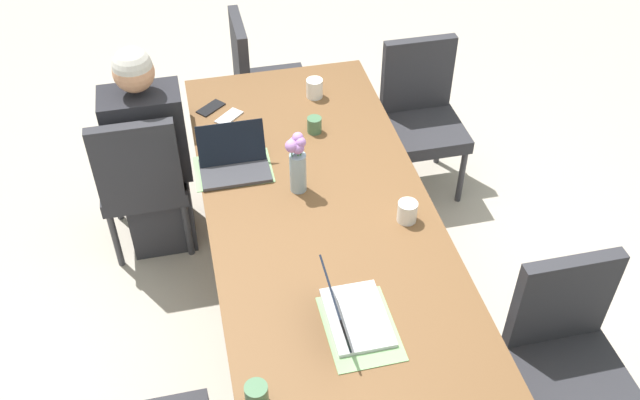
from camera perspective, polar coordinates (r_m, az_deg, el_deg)
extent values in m
plane|color=#B2A899|center=(3.68, 0.00, -9.26)|extent=(10.00, 10.00, 0.00)
cube|color=brown|center=(3.15, 0.00, -0.95)|extent=(2.36, 1.00, 0.04)
cylinder|color=brown|center=(4.19, -8.95, 4.43)|extent=(0.07, 0.07, 0.70)
cylinder|color=brown|center=(4.29, 2.21, 5.97)|extent=(0.07, 0.07, 0.70)
cube|color=#2D2D33|center=(3.92, -13.93, 1.56)|extent=(0.44, 0.44, 0.08)
cube|color=#2D2D33|center=(3.60, -14.49, 2.87)|extent=(0.06, 0.42, 0.45)
cylinder|color=#333338|center=(4.22, -16.09, 0.47)|extent=(0.04, 0.04, 0.37)
cylinder|color=#333338|center=(4.20, -10.98, 1.23)|extent=(0.04, 0.04, 0.37)
cylinder|color=#333338|center=(3.94, -16.03, -3.10)|extent=(0.04, 0.04, 0.37)
cylinder|color=#333338|center=(3.91, -10.55, -2.30)|extent=(0.04, 0.04, 0.37)
cube|color=#2D2D33|center=(4.03, -12.67, -0.32)|extent=(0.36, 0.34, 0.45)
cube|color=#232328|center=(3.74, -13.74, 5.09)|extent=(0.24, 0.40, 0.50)
sphere|color=tan|center=(3.54, -14.70, 9.89)|extent=(0.20, 0.20, 0.20)
sphere|color=beige|center=(3.52, -14.79, 10.30)|extent=(0.19, 0.19, 0.19)
cube|color=#2D2D33|center=(3.14, 19.36, -13.22)|extent=(0.44, 0.44, 0.08)
cube|color=#2D2D33|center=(3.03, 18.85, -7.52)|extent=(0.06, 0.42, 0.45)
cylinder|color=#333338|center=(3.48, 19.86, -12.17)|extent=(0.04, 0.04, 0.37)
cylinder|color=#333338|center=(3.33, 14.05, -13.72)|extent=(0.04, 0.04, 0.37)
cube|color=#2D2D33|center=(4.52, -3.75, 8.81)|extent=(0.44, 0.44, 0.08)
cube|color=#2D2D33|center=(4.36, -6.41, 11.39)|extent=(0.42, 0.06, 0.45)
cylinder|color=#333338|center=(4.82, -1.78, 8.05)|extent=(0.04, 0.04, 0.37)
cylinder|color=#333338|center=(4.52, -0.82, 5.44)|extent=(0.04, 0.04, 0.37)
cylinder|color=#333338|center=(4.78, -6.29, 7.45)|extent=(0.04, 0.04, 0.37)
cylinder|color=#333338|center=(4.47, -5.60, 4.78)|extent=(0.04, 0.04, 0.37)
cube|color=#2D2D33|center=(4.19, 8.31, 5.50)|extent=(0.44, 0.44, 0.08)
cube|color=#2D2D33|center=(4.19, 7.81, 9.93)|extent=(0.06, 0.42, 0.45)
cylinder|color=#333338|center=(4.26, 11.25, 1.87)|extent=(0.04, 0.04, 0.37)
cylinder|color=#333338|center=(4.14, 6.38, 1.15)|extent=(0.04, 0.04, 0.37)
cylinder|color=#333338|center=(4.53, 9.52, 4.89)|extent=(0.04, 0.04, 0.37)
cylinder|color=#333338|center=(4.42, 4.90, 4.29)|extent=(0.04, 0.04, 0.37)
cylinder|color=#8EA8B7|center=(3.17, -1.77, 2.22)|extent=(0.08, 0.08, 0.20)
sphere|color=#B27AC6|center=(3.08, -1.79, 4.21)|extent=(0.06, 0.06, 0.06)
cylinder|color=#477A3D|center=(3.09, -1.78, 3.88)|extent=(0.01, 0.01, 0.05)
sphere|color=#B27AC6|center=(3.07, -1.57, 4.64)|extent=(0.05, 0.05, 0.05)
cylinder|color=#477A3D|center=(3.09, -1.56, 4.12)|extent=(0.01, 0.01, 0.07)
sphere|color=#B27AC6|center=(3.08, -1.78, 5.01)|extent=(0.05, 0.05, 0.05)
cylinder|color=#477A3D|center=(3.10, -1.77, 4.40)|extent=(0.01, 0.01, 0.08)
sphere|color=#B27AC6|center=(3.09, -2.03, 4.57)|extent=(0.06, 0.06, 0.06)
cylinder|color=#477A3D|center=(3.11, -2.02, 4.16)|extent=(0.01, 0.01, 0.06)
sphere|color=#B27AC6|center=(3.07, -2.28, 4.34)|extent=(0.06, 0.06, 0.06)
cylinder|color=#477A3D|center=(3.09, -2.27, 3.92)|extent=(0.01, 0.01, 0.06)
cube|color=#7FAD70|center=(3.36, -6.96, 2.45)|extent=(0.27, 0.36, 0.00)
cube|color=#7FAD70|center=(2.69, 3.28, -10.19)|extent=(0.36, 0.26, 0.00)
cube|color=silver|center=(2.71, 3.03, -9.33)|extent=(0.32, 0.22, 0.02)
cube|color=black|center=(2.61, 1.22, -8.22)|extent=(0.31, 0.05, 0.20)
cube|color=#38383D|center=(3.34, -6.81, 2.35)|extent=(0.22, 0.32, 0.02)
cube|color=black|center=(3.34, -7.13, 4.53)|extent=(0.07, 0.31, 0.19)
cylinder|color=white|center=(3.81, -0.44, 8.93)|extent=(0.09, 0.09, 0.10)
cylinder|color=#47704C|center=(3.56, -0.45, 6.03)|extent=(0.07, 0.07, 0.08)
cylinder|color=white|center=(3.08, 7.00, -0.92)|extent=(0.09, 0.09, 0.10)
cylinder|color=#47704C|center=(2.47, -5.09, -15.31)|extent=(0.08, 0.08, 0.10)
cube|color=black|center=(3.78, -8.73, 7.29)|extent=(0.15, 0.16, 0.01)
cube|color=silver|center=(3.70, -7.29, 6.60)|extent=(0.16, 0.16, 0.01)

